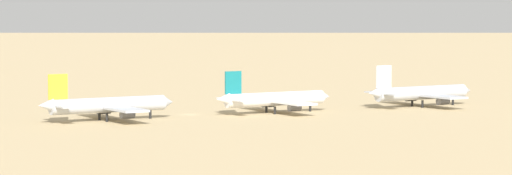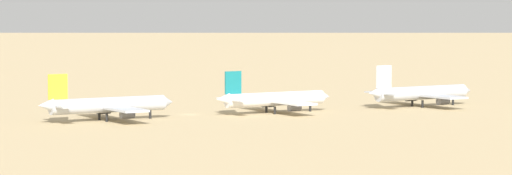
# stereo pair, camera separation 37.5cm
# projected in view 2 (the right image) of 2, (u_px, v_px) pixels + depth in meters

# --- Properties ---
(ground) EXTENTS (4000.00, 4000.00, 0.00)m
(ground) POSITION_uv_depth(u_px,v_px,m) (189.00, 115.00, 329.48)
(ground) COLOR tan
(parked_jet_yellow_3) EXTENTS (34.34, 29.30, 11.38)m
(parked_jet_yellow_3) POSITION_uv_depth(u_px,v_px,m) (107.00, 105.00, 313.02)
(parked_jet_yellow_3) COLOR silver
(parked_jet_yellow_3) RESTS_ON ground
(parked_jet_teal_4) EXTENTS (32.78, 27.96, 10.86)m
(parked_jet_teal_4) POSITION_uv_depth(u_px,v_px,m) (274.00, 99.00, 332.70)
(parked_jet_teal_4) COLOR white
(parked_jet_teal_4) RESTS_ON ground
(parked_jet_white_5) EXTENTS (33.96, 29.06, 11.28)m
(parked_jet_white_5) POSITION_uv_depth(u_px,v_px,m) (420.00, 93.00, 351.13)
(parked_jet_white_5) COLOR silver
(parked_jet_white_5) RESTS_ON ground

